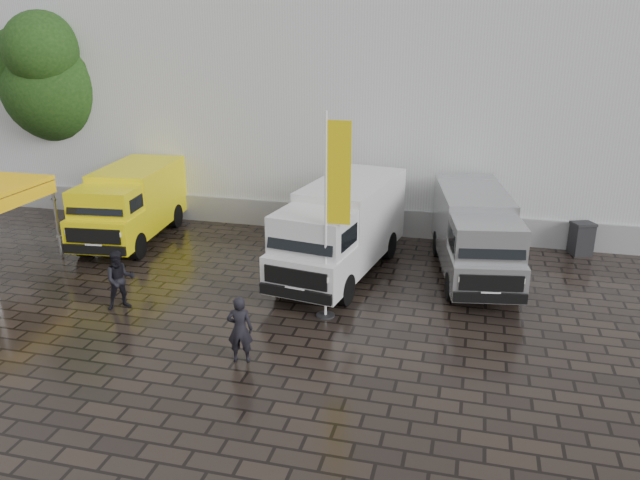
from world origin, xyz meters
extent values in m
plane|color=black|center=(0.00, 0.00, 0.00)|extent=(120.00, 120.00, 0.00)
cube|color=silver|center=(2.00, 16.00, 6.00)|extent=(44.00, 16.00, 12.00)
cube|color=gray|center=(2.00, 7.95, 0.50)|extent=(44.00, 0.15, 1.00)
cylinder|color=silver|center=(-10.16, 3.18, 1.29)|extent=(0.10, 0.10, 2.57)
cylinder|color=black|center=(-0.40, 0.84, 0.02)|extent=(0.50, 0.50, 0.04)
cylinder|color=white|center=(-0.40, 0.84, 2.71)|extent=(0.07, 0.07, 5.42)
cube|color=yellow|center=(-0.07, 0.84, 3.90)|extent=(0.60, 0.03, 2.60)
cylinder|color=black|center=(-13.57, 8.86, 2.08)|extent=(0.58, 0.58, 4.16)
sphere|color=black|center=(-13.57, 8.86, 4.99)|extent=(4.57, 4.57, 4.57)
sphere|color=black|center=(-14.17, 9.76, 6.86)|extent=(2.70, 2.70, 2.70)
cube|color=black|center=(6.82, 7.55, 0.56)|extent=(0.86, 0.86, 1.12)
imported|color=black|center=(-1.73, -1.92, 0.81)|extent=(0.66, 0.49, 1.62)
imported|color=black|center=(-5.92, -0.03, 0.82)|extent=(1.01, 0.99, 1.65)
camera|label=1|loc=(3.17, -13.80, 7.38)|focal=35.00mm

